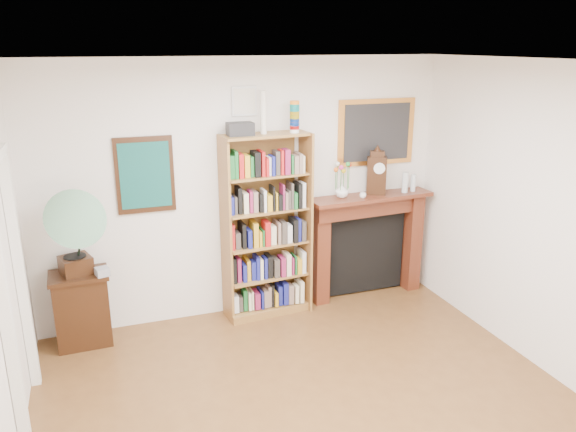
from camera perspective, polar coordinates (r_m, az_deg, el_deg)
The scene contains 15 objects.
room at distance 3.87m, azimuth 5.60°, elevation -6.18°, with size 4.51×5.01×2.81m.
door_casing at distance 4.76m, azimuth -26.37°, elevation -5.19°, with size 0.08×1.02×2.17m.
teal_poster at distance 5.84m, azimuth -14.32°, elevation 4.05°, with size 0.58×0.04×0.78m.
small_picture at distance 5.91m, azimuth -4.48°, elevation 11.56°, with size 0.26×0.04×0.30m.
gilt_painting at distance 6.54m, azimuth 8.97°, elevation 8.41°, with size 0.95×0.04×0.75m.
bookshelf at distance 6.05m, azimuth -2.18°, elevation -0.05°, with size 0.96×0.41×2.33m.
side_cabinet at distance 6.05m, azimuth -20.18°, elevation -8.83°, with size 0.56×0.41×0.76m, color black.
fireplace at distance 6.70m, azimuth 7.99°, elevation -1.96°, with size 1.50×0.44×1.26m.
gramophone at distance 5.60m, azimuth -21.22°, elevation -1.17°, with size 0.73×0.82×0.91m.
cd_stack at distance 5.76m, azimuth -18.35°, elevation -5.39°, with size 0.12×0.12×0.08m, color silver.
mantel_clock at distance 6.49m, azimuth 8.98°, elevation 4.28°, with size 0.25×0.20×0.50m.
flower_vase at distance 6.34m, azimuth 5.50°, elevation 2.56°, with size 0.15×0.15×0.15m, color white.
teacup at distance 6.35m, azimuth 7.61°, elevation 2.08°, with size 0.08×0.08×0.06m, color white.
bottle_left at distance 6.66m, azimuth 11.81°, elevation 3.37°, with size 0.07×0.07×0.24m, color silver.
bottle_right at distance 6.74m, azimuth 12.60°, elevation 3.31°, with size 0.06×0.06×0.20m, color silver.
Camera 1 is at (-1.53, -3.20, 2.93)m, focal length 35.00 mm.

